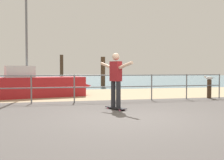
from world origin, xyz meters
TOP-DOWN VIEW (x-y plane):
  - ground_plane at (0.00, -1.00)m, footprint 24.00×10.00m
  - beach_strip at (0.00, 7.00)m, footprint 24.00×6.00m
  - sea_surface at (0.00, 35.00)m, footprint 72.00×50.00m
  - railing_fence at (-1.06, 3.60)m, footprint 12.30×0.05m
  - sailboat at (-2.45, 6.08)m, footprint 5.07×2.35m
  - skateboard at (-0.01, 1.49)m, footprint 0.53×0.81m
  - skateboarder at (-0.01, 1.49)m, footprint 0.72×1.34m
  - bollard_short at (4.68, 3.74)m, footprint 0.18×0.18m
  - seagull at (4.66, 3.74)m, footprint 0.49×0.15m
  - groyne_post_1 at (-3.67, 13.91)m, footprint 0.34×0.34m
  - groyne_post_2 at (-0.96, 14.50)m, footprint 0.26×0.26m
  - groyne_post_3 at (1.76, 12.04)m, footprint 0.31×0.31m

SIDE VIEW (x-z plane):
  - ground_plane at x=0.00m, z-range -0.02..0.02m
  - beach_strip at x=0.00m, z-range -0.02..0.02m
  - sea_surface at x=0.00m, z-range -0.02..0.02m
  - skateboard at x=-0.01m, z-range 0.03..0.11m
  - bollard_short at x=4.68m, z-range 0.00..0.81m
  - sailboat at x=-2.45m, z-range -2.21..3.26m
  - railing_fence at x=-1.06m, z-range 0.17..1.22m
  - groyne_post_1 at x=-3.67m, z-range 0.00..1.52m
  - seagull at x=4.66m, z-range 0.79..0.97m
  - skateboarder at x=-0.01m, z-range 0.19..1.84m
  - groyne_post_3 at x=1.76m, z-range 0.00..2.14m
  - groyne_post_2 at x=-0.96m, z-range 0.00..2.38m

